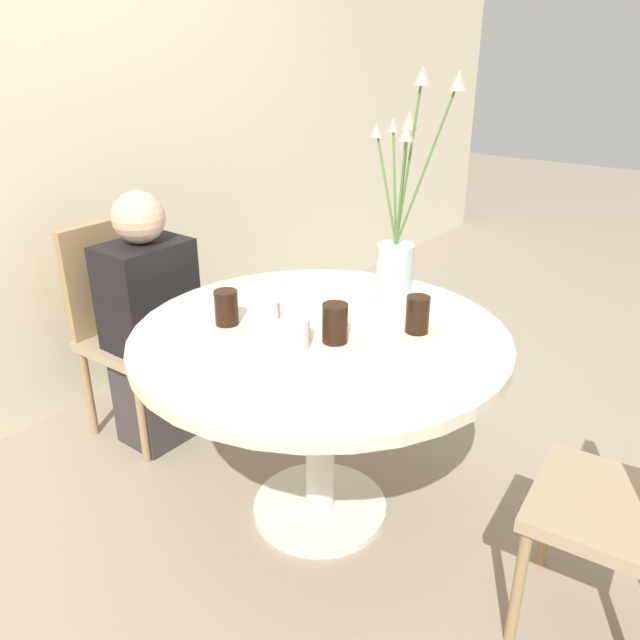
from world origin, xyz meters
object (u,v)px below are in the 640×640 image
at_px(chair_far_back, 126,319).
at_px(side_plate, 265,284).
at_px(birthday_cake, 279,332).
at_px(flower_vase, 398,245).
at_px(drink_glass_2, 226,307).
at_px(drink_glass_0, 418,314).
at_px(person_boy, 152,330).
at_px(drink_glass_1, 335,323).

relative_size(chair_far_back, side_plate, 5.38).
xyz_separation_m(birthday_cake, flower_vase, (0.51, -0.10, 0.17)).
distance_m(flower_vase, drink_glass_2, 0.62).
height_order(chair_far_back, birthday_cake, chair_far_back).
height_order(drink_glass_0, person_boy, person_boy).
height_order(chair_far_back, drink_glass_2, chair_far_back).
relative_size(birthday_cake, flower_vase, 0.23).
distance_m(drink_glass_2, person_boy, 0.63).
bearing_deg(birthday_cake, flower_vase, -10.63).
height_order(drink_glass_0, drink_glass_2, drink_glass_0).
relative_size(chair_far_back, person_boy, 0.85).
xyz_separation_m(side_plate, drink_glass_0, (-0.01, -0.66, 0.05)).
bearing_deg(drink_glass_2, drink_glass_0, -58.09).
bearing_deg(person_boy, side_plate, -61.04).
bearing_deg(side_plate, person_boy, 118.96).
distance_m(side_plate, person_boy, 0.53).
xyz_separation_m(birthday_cake, side_plate, (0.36, 0.39, -0.04)).
height_order(drink_glass_1, person_boy, person_boy).
bearing_deg(drink_glass_0, birthday_cake, 141.75).
bearing_deg(person_boy, drink_glass_0, -78.55).
bearing_deg(side_plate, chair_far_back, 112.33).
bearing_deg(flower_vase, drink_glass_1, -177.74).
distance_m(birthday_cake, person_boy, 0.86).
height_order(chair_far_back, drink_glass_1, chair_far_back).
distance_m(chair_far_back, birthday_cake, 1.01).
distance_m(birthday_cake, side_plate, 0.53).
bearing_deg(person_boy, chair_far_back, 92.12).
bearing_deg(flower_vase, drink_glass_2, 144.84).
bearing_deg(drink_glass_2, chair_far_back, 82.06).
height_order(side_plate, drink_glass_0, drink_glass_0).
relative_size(drink_glass_0, drink_glass_1, 0.96).
xyz_separation_m(flower_vase, person_boy, (-0.38, 0.90, -0.43)).
height_order(birthday_cake, flower_vase, flower_vase).
relative_size(chair_far_back, drink_glass_0, 7.64).
xyz_separation_m(drink_glass_1, person_boy, (-0.00, 0.92, -0.28)).
height_order(birthday_cake, drink_glass_0, birthday_cake).
bearing_deg(flower_vase, birthday_cake, 169.37).
distance_m(drink_glass_0, drink_glass_1, 0.27).
xyz_separation_m(birthday_cake, drink_glass_0, (0.35, -0.27, 0.01)).
xyz_separation_m(drink_glass_1, drink_glass_2, (-0.11, 0.36, -0.00)).
relative_size(drink_glass_0, drink_glass_2, 1.03).
relative_size(side_plate, drink_glass_2, 1.47).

